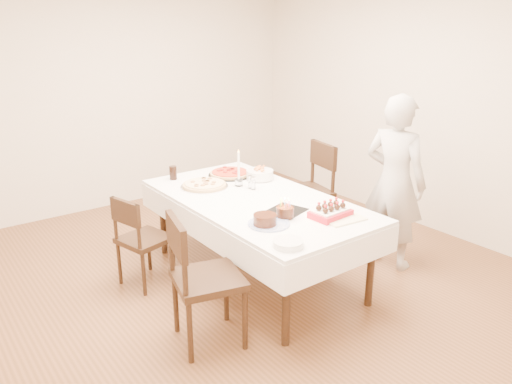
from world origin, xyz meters
TOP-DOWN VIEW (x-y plane):
  - floor at (0.00, 0.00)m, footprint 5.00×5.00m
  - wall_back at (0.00, 2.50)m, footprint 4.50×0.04m
  - wall_right at (2.25, 0.00)m, footprint 0.04×5.00m
  - dining_table at (0.00, -0.09)m, footprint 1.58×2.34m
  - chair_right_savory at (0.92, 0.29)m, footprint 0.61×0.61m
  - chair_left_savory at (-0.83, 0.40)m, footprint 0.51×0.51m
  - chair_left_dessert at (-0.84, -0.66)m, footprint 0.61×0.61m
  - person at (1.17, -0.63)m, footprint 0.49×0.65m
  - pizza_white at (-0.19, 0.44)m, footprint 0.49×0.49m
  - pizza_pepperoni at (0.20, 0.60)m, footprint 0.49×0.49m
  - red_placemat at (0.34, 0.57)m, footprint 0.28×0.28m
  - pasta_bowl at (0.37, 0.33)m, footprint 0.29×0.29m
  - taper_candle at (0.09, 0.28)m, footprint 0.08×0.08m
  - shaker_pair at (0.13, 0.12)m, footprint 0.12×0.12m
  - cola_glass at (-0.31, 0.83)m, footprint 0.08×0.08m
  - layer_cake at (-0.31, -0.62)m, footprint 0.29×0.29m
  - cake_board at (0.03, -0.48)m, footprint 0.33×0.33m
  - birthday_cake at (-0.08, -0.59)m, footprint 0.17×0.17m
  - strawberry_box at (0.21, -0.79)m, footprint 0.32×0.23m
  - box_lid at (0.25, -0.88)m, footprint 0.34×0.25m
  - plate_stack at (-0.40, -1.00)m, footprint 0.27×0.27m
  - china_plate at (-0.27, -0.62)m, footprint 0.41×0.41m

SIDE VIEW (x-z plane):
  - floor at x=0.00m, z-range 0.00..0.00m
  - dining_table at x=0.00m, z-range 0.00..0.75m
  - chair_left_savory at x=-0.83m, z-range 0.00..0.82m
  - chair_left_dessert at x=-0.84m, z-range 0.00..0.98m
  - chair_right_savory at x=0.92m, z-range 0.00..1.02m
  - red_placemat at x=0.34m, z-range 0.75..0.75m
  - cake_board at x=0.03m, z-range 0.74..0.76m
  - box_lid at x=0.25m, z-range 0.74..0.76m
  - china_plate at x=-0.27m, z-range 0.75..0.76m
  - pizza_white at x=-0.19m, z-range 0.75..0.79m
  - pizza_pepperoni at x=0.20m, z-range 0.75..0.79m
  - plate_stack at x=-0.40m, z-range 0.75..0.79m
  - strawberry_box at x=0.21m, z-range 0.75..0.83m
  - layer_cake at x=-0.31m, z-range 0.75..0.84m
  - pasta_bowl at x=0.37m, z-range 0.76..0.84m
  - person at x=1.17m, z-range 0.00..1.62m
  - shaker_pair at x=0.13m, z-range 0.75..0.87m
  - cola_glass at x=-0.31m, z-range 0.75..0.88m
  - birthday_cake at x=-0.08m, z-range 0.76..0.90m
  - taper_candle at x=0.09m, z-range 0.75..1.10m
  - wall_back at x=0.00m, z-range 0.00..2.70m
  - wall_right at x=2.25m, z-range 0.00..2.70m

